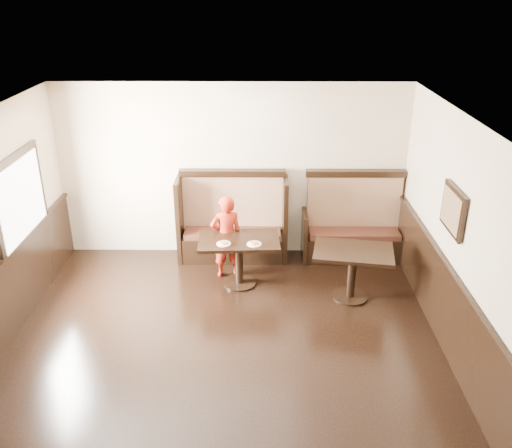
{
  "coord_description": "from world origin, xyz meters",
  "views": [
    {
      "loc": [
        0.44,
        -4.68,
        4.15
      ],
      "look_at": [
        0.38,
        2.35,
        1.0
      ],
      "focal_mm": 38.0,
      "sensor_mm": 36.0,
      "label": 1
    }
  ],
  "objects_px": {
    "table_neighbor": "(353,262)",
    "table_main": "(239,250)",
    "booth_main": "(233,227)",
    "booth_neighbor": "(353,230)",
    "child": "(226,237)"
  },
  "relations": [
    {
      "from": "table_main",
      "to": "child",
      "type": "relative_size",
      "value": 0.91
    },
    {
      "from": "booth_neighbor",
      "to": "table_main",
      "type": "distance_m",
      "value": 2.03
    },
    {
      "from": "table_neighbor",
      "to": "child",
      "type": "bearing_deg",
      "value": 169.91
    },
    {
      "from": "booth_main",
      "to": "table_main",
      "type": "distance_m",
      "value": 0.92
    },
    {
      "from": "table_neighbor",
      "to": "booth_main",
      "type": "bearing_deg",
      "value": 152.91
    },
    {
      "from": "child",
      "to": "booth_neighbor",
      "type": "bearing_deg",
      "value": -174.37
    },
    {
      "from": "booth_main",
      "to": "table_main",
      "type": "relative_size",
      "value": 1.46
    },
    {
      "from": "booth_neighbor",
      "to": "table_neighbor",
      "type": "distance_m",
      "value": 1.3
    },
    {
      "from": "booth_neighbor",
      "to": "table_neighbor",
      "type": "bearing_deg",
      "value": -99.41
    },
    {
      "from": "table_main",
      "to": "table_neighbor",
      "type": "distance_m",
      "value": 1.65
    },
    {
      "from": "booth_neighbor",
      "to": "child",
      "type": "distance_m",
      "value": 2.12
    },
    {
      "from": "booth_main",
      "to": "child",
      "type": "bearing_deg",
      "value": -95.49
    },
    {
      "from": "table_neighbor",
      "to": "table_main",
      "type": "bearing_deg",
      "value": 176.23
    },
    {
      "from": "booth_main",
      "to": "child",
      "type": "xyz_separation_m",
      "value": [
        -0.06,
        -0.65,
        0.13
      ]
    },
    {
      "from": "booth_main",
      "to": "table_neighbor",
      "type": "xyz_separation_m",
      "value": [
        1.74,
        -1.28,
        0.04
      ]
    }
  ]
}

